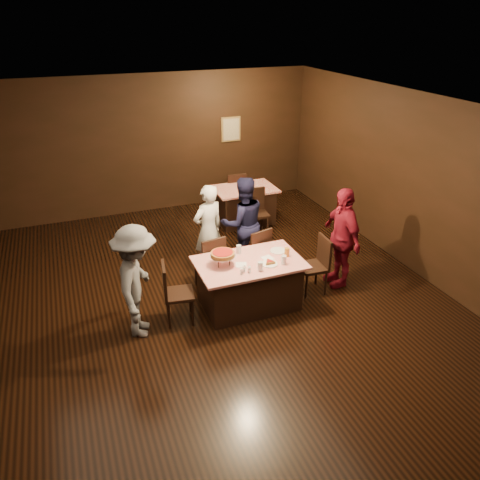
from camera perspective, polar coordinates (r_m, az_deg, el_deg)
name	(u,v)px	position (r m, az deg, el deg)	size (l,w,h in m)	color
room	(201,197)	(5.67, -4.74, 5.27)	(10.00, 10.04, 3.02)	black
main_table	(249,284)	(7.21, 1.10, -5.34)	(1.60, 1.00, 0.77)	red
back_table	(245,205)	(10.07, 0.55, 4.29)	(1.30, 0.90, 0.77)	red
chair_far_left	(209,261)	(7.65, -3.79, -2.57)	(0.42, 0.42, 0.95)	black
chair_far_right	(254,253)	(7.90, 1.74, -1.56)	(0.42, 0.42, 0.95)	black
chair_end_left	(179,293)	(6.88, -7.46, -6.39)	(0.42, 0.42, 0.95)	black
chair_end_right	(313,266)	(7.59, 8.83, -3.12)	(0.42, 0.42, 0.95)	black
chair_back_near	(257,213)	(9.44, 2.13, 3.30)	(0.42, 0.42, 0.95)	black
chair_back_far	(235,192)	(10.56, -0.65, 5.88)	(0.42, 0.42, 0.95)	black
diner_white_jacket	(208,230)	(7.95, -3.88, 1.24)	(0.59, 0.38, 1.61)	silver
diner_navy_hoodie	(243,223)	(8.12, 0.38, 2.08)	(0.81, 0.63, 1.66)	black
diner_grey_knit	(137,282)	(6.55, -12.45, -5.02)	(1.07, 0.62, 1.66)	slate
diner_red_shirt	(341,237)	(7.75, 12.25, 0.33)	(0.99, 0.41, 1.69)	maroon
pizza_stand	(223,254)	(6.84, -2.12, -1.73)	(0.38, 0.38, 0.22)	black
plate_with_slice	(269,263)	(6.94, 3.60, -2.78)	(0.25, 0.25, 0.06)	white
plate_empty	(278,251)	(7.33, 4.67, -1.31)	(0.25, 0.25, 0.01)	white
glass_front_left	(260,266)	(6.75, 2.49, -3.21)	(0.08, 0.08, 0.14)	silver
glass_front_right	(284,260)	(6.94, 5.36, -2.43)	(0.08, 0.08, 0.14)	silver
glass_amber	(287,252)	(7.16, 5.74, -1.50)	(0.08, 0.08, 0.14)	#BF7F26
glass_back	(239,249)	(7.21, -0.14, -1.16)	(0.08, 0.08, 0.14)	silver
condiments	(245,270)	(6.70, 0.62, -3.66)	(0.17, 0.10, 0.09)	silver
napkin_center	(267,258)	(7.12, 3.37, -2.21)	(0.16, 0.16, 0.01)	white
napkin_left	(241,265)	(6.92, 0.13, -3.04)	(0.16, 0.16, 0.01)	white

